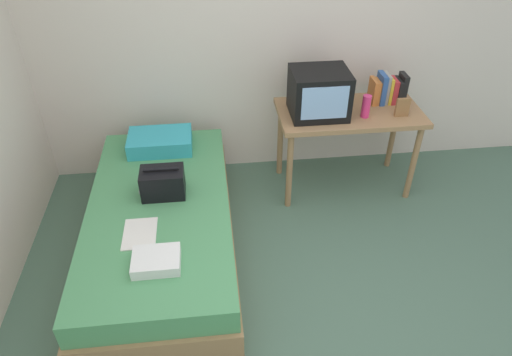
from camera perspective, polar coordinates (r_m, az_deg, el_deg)
The scene contains 14 objects.
ground_plane at distance 3.11m, azimuth 6.48°, elevation -18.58°, with size 8.00×8.00×0.00m, color #4C6B56.
wall_back at distance 3.95m, azimuth 1.62°, elevation 18.21°, with size 5.20×0.10×2.60m, color beige.
bed at distance 3.44m, azimuth -11.39°, elevation -6.28°, with size 1.00×2.00×0.48m.
desk at distance 3.92m, azimuth 11.27°, elevation 6.89°, with size 1.16×0.60×0.74m.
tv at distance 3.70m, azimuth 7.74°, elevation 10.28°, with size 0.44×0.39×0.36m.
water_bottle at distance 3.76m, azimuth 13.33°, elevation 8.54°, with size 0.07×0.07×0.18m, color #E53372.
book_row at distance 4.03m, azimuth 15.84°, elevation 10.41°, with size 0.28×0.17×0.25m.
picture_frame at distance 3.85m, azimuth 17.52°, elevation 8.25°, with size 0.11×0.02×0.16m, color olive.
pillow at distance 3.83m, azimuth -11.66°, elevation 4.38°, with size 0.50×0.34×0.13m, color #33A8B7.
handbag at distance 3.30m, azimuth -11.35°, elevation -0.56°, with size 0.30×0.20×0.22m.
magazine at distance 3.07m, azimuth -14.05°, elevation -6.62°, with size 0.21×0.29×0.01m, color white.
remote_dark at distance 2.85m, azimuth -11.02°, elevation -10.11°, with size 0.04×0.16×0.02m, color black.
remote_silver at distance 3.44m, azimuth -13.70°, elevation -1.07°, with size 0.04×0.14×0.02m, color #B7B7BC.
folded_towel at distance 2.83m, azimuth -12.13°, elevation -9.90°, with size 0.28×0.22×0.07m, color white.
Camera 1 is at (-0.53, -1.72, 2.53)m, focal length 32.64 mm.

